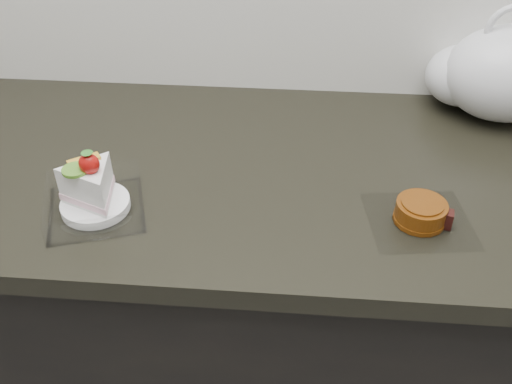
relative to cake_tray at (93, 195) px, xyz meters
name	(u,v)px	position (x,y,z in m)	size (l,w,h in m)	color
counter	(241,319)	(0.22, 0.16, -0.48)	(2.04, 0.64, 0.90)	black
cake_tray	(93,195)	(0.00, 0.00, 0.00)	(0.20, 0.20, 0.12)	white
mooncake_wrap	(421,214)	(0.54, 0.02, -0.02)	(0.19, 0.18, 0.04)	white
plastic_bag	(500,73)	(0.74, 0.39, 0.06)	(0.31, 0.24, 0.24)	silver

